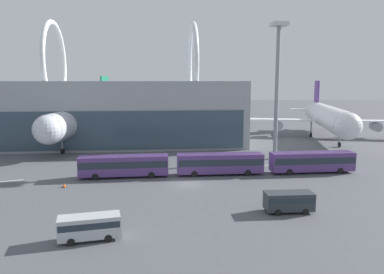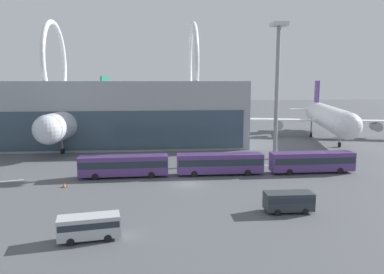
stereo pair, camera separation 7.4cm
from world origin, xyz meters
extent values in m
plane|color=#515459|center=(0.00, 0.00, 0.00)|extent=(440.00, 440.00, 0.00)
torus|color=white|center=(-27.26, 37.06, 18.34)|extent=(1.10, 18.87, 18.87)
torus|color=white|center=(4.07, 37.06, 18.34)|extent=(1.10, 18.87, 18.87)
cylinder|color=silver|center=(-21.19, 35.71, 5.62)|extent=(11.32, 36.05, 5.52)
sphere|color=silver|center=(-24.13, 18.15, 5.62)|extent=(5.41, 5.41, 5.41)
cone|color=silver|center=(-18.25, 53.28, 5.62)|extent=(6.46, 8.58, 5.24)
cube|color=silver|center=(-20.83, 37.86, 4.65)|extent=(39.42, 10.56, 0.35)
cylinder|color=gray|center=(-9.98, 36.04, 3.22)|extent=(2.84, 3.40, 2.37)
cylinder|color=gray|center=(-31.68, 39.67, 3.22)|extent=(2.84, 3.40, 2.37)
cube|color=#19724C|center=(-18.39, 52.43, 11.01)|extent=(1.45, 6.37, 9.13)
cube|color=silver|center=(-18.39, 52.43, 6.17)|extent=(14.68, 5.52, 0.28)
cylinder|color=gray|center=(-23.16, 23.93, 2.81)|extent=(0.36, 0.36, 4.51)
cylinder|color=black|center=(-23.16, 23.93, 0.55)|extent=(0.63, 1.16, 1.10)
cylinder|color=gray|center=(-17.29, 37.26, 2.81)|extent=(0.36, 0.36, 4.51)
cylinder|color=black|center=(-17.29, 37.26, 0.55)|extent=(0.63, 1.16, 1.10)
cylinder|color=gray|center=(-24.37, 38.45, 2.81)|extent=(0.36, 0.36, 4.51)
cylinder|color=black|center=(-24.37, 38.45, 0.55)|extent=(0.63, 1.16, 1.10)
cylinder|color=white|center=(38.20, 38.31, 5.35)|extent=(13.98, 36.96, 5.65)
sphere|color=white|center=(33.96, 20.48, 5.35)|extent=(5.54, 5.54, 5.54)
cone|color=white|center=(42.44, 56.13, 5.35)|extent=(7.09, 9.07, 5.37)
cube|color=white|center=(38.72, 40.48, 4.36)|extent=(42.58, 13.23, 0.35)
cylinder|color=gray|center=(50.42, 37.70, 2.99)|extent=(3.05, 4.16, 2.25)
cylinder|color=gray|center=(27.01, 43.26, 2.99)|extent=(3.05, 4.16, 2.25)
cube|color=#5B338C|center=(42.23, 55.26, 10.29)|extent=(1.71, 5.67, 8.18)
cube|color=white|center=(42.23, 55.26, 5.92)|extent=(15.04, 6.51, 0.28)
cylinder|color=gray|center=(35.35, 26.35, 2.67)|extent=(0.36, 0.36, 4.24)
cylinder|color=black|center=(35.35, 26.35, 0.55)|extent=(0.69, 1.17, 1.10)
cylinder|color=gray|center=(42.29, 39.63, 2.67)|extent=(0.36, 0.36, 4.24)
cylinder|color=black|center=(42.29, 39.63, 0.55)|extent=(0.69, 1.17, 1.10)
cylinder|color=gray|center=(35.14, 41.33, 2.67)|extent=(0.36, 0.36, 4.24)
cylinder|color=black|center=(35.14, 41.33, 0.55)|extent=(0.69, 1.17, 1.10)
cube|color=#56387A|center=(-9.37, 4.54, 1.83)|extent=(13.31, 3.06, 2.90)
cube|color=#232D38|center=(-9.37, 4.54, 2.12)|extent=(13.04, 3.09, 1.02)
cube|color=silver|center=(-9.37, 4.54, 3.22)|extent=(12.91, 2.97, 0.12)
cylinder|color=black|center=(-5.31, 5.89, 0.50)|extent=(1.01, 0.33, 1.00)
cylinder|color=black|center=(-5.23, 3.45, 0.50)|extent=(1.01, 0.33, 1.00)
cylinder|color=black|center=(-13.50, 5.63, 0.50)|extent=(1.01, 0.33, 1.00)
cylinder|color=black|center=(-13.43, 3.19, 0.50)|extent=(1.01, 0.33, 1.00)
cube|color=#56387A|center=(5.32, 4.76, 1.83)|extent=(13.24, 2.70, 2.90)
cube|color=#232D38|center=(5.32, 4.76, 2.12)|extent=(12.97, 2.73, 1.02)
cube|color=silver|center=(5.32, 4.76, 3.22)|extent=(12.84, 2.62, 0.12)
cylinder|color=black|center=(9.43, 5.97, 0.50)|extent=(1.00, 0.30, 1.00)
cylinder|color=black|center=(9.42, 3.53, 0.50)|extent=(1.00, 0.30, 1.00)
cylinder|color=black|center=(1.23, 6.00, 0.50)|extent=(1.00, 0.30, 1.00)
cylinder|color=black|center=(1.22, 3.56, 0.50)|extent=(1.00, 0.30, 1.00)
cube|color=#56387A|center=(20.01, 4.69, 1.83)|extent=(13.28, 2.92, 2.90)
cube|color=#232D38|center=(20.01, 4.69, 2.12)|extent=(13.02, 2.94, 1.02)
cube|color=silver|center=(20.01, 4.69, 3.22)|extent=(12.88, 2.83, 0.12)
cylinder|color=black|center=(24.09, 6.00, 0.50)|extent=(1.01, 0.32, 1.00)
cylinder|color=black|center=(24.14, 3.56, 0.50)|extent=(1.01, 0.32, 1.00)
cylinder|color=black|center=(15.89, 5.83, 0.50)|extent=(1.01, 0.32, 1.00)
cylinder|color=black|center=(15.94, 3.39, 0.50)|extent=(1.01, 0.32, 1.00)
cube|color=#2D3338|center=(10.19, -12.37, 1.27)|extent=(5.31, 2.23, 1.94)
cube|color=#232D38|center=(10.19, -12.37, 1.58)|extent=(5.15, 2.25, 0.58)
cylinder|color=black|center=(11.74, -11.34, 0.35)|extent=(0.70, 0.22, 0.70)
cylinder|color=black|center=(11.72, -13.42, 0.35)|extent=(0.70, 0.22, 0.70)
cylinder|color=black|center=(8.66, -11.32, 0.35)|extent=(0.70, 0.22, 0.70)
cylinder|color=black|center=(8.65, -13.40, 0.35)|extent=(0.70, 0.22, 0.70)
cube|color=#B2B7BC|center=(-10.50, -17.88, 1.29)|extent=(5.81, 2.91, 1.98)
cube|color=#232D38|center=(-10.50, -17.88, 1.61)|extent=(5.64, 2.90, 0.60)
cylinder|color=black|center=(-9.07, -16.68, 0.35)|extent=(0.73, 0.33, 0.70)
cylinder|color=black|center=(-8.76, -18.54, 0.35)|extent=(0.73, 0.33, 0.70)
cylinder|color=black|center=(-12.24, -17.21, 0.35)|extent=(0.73, 0.33, 0.70)
cylinder|color=black|center=(-11.93, -19.08, 0.35)|extent=(0.73, 0.33, 0.70)
cylinder|color=gray|center=(17.49, 15.77, 12.02)|extent=(0.74, 0.74, 24.05)
cube|color=silver|center=(17.49, 15.77, 24.33)|extent=(2.81, 2.81, 0.70)
cube|color=silver|center=(16.94, 9.86, 0.00)|extent=(11.81, 2.60, 0.01)
cube|color=silver|center=(20.52, 9.45, 0.00)|extent=(7.15, 0.42, 0.01)
cube|color=black|center=(-17.05, -0.19, 0.01)|extent=(0.64, 0.64, 0.02)
cone|color=#EA5914|center=(-17.05, -0.19, 0.30)|extent=(0.48, 0.48, 0.55)
camera|label=1|loc=(-4.10, -51.12, 14.49)|focal=35.00mm
camera|label=2|loc=(-4.02, -51.13, 14.49)|focal=35.00mm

